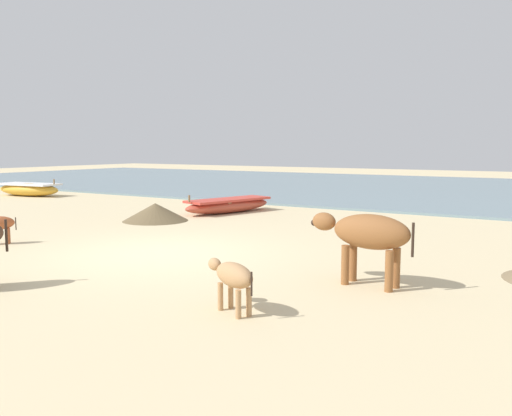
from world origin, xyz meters
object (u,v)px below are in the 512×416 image
at_px(fishing_boat_2, 228,205).
at_px(cow_adult_brown, 367,234).
at_px(fishing_boat_0, 29,189).
at_px(calf_far_tan, 233,276).

bearing_deg(fishing_boat_2, cow_adult_brown, 63.06).
relative_size(fishing_boat_0, fishing_boat_2, 0.95).
bearing_deg(fishing_boat_0, cow_adult_brown, -28.54).
bearing_deg(calf_far_tan, cow_adult_brown, -91.58).
height_order(fishing_boat_0, fishing_boat_2, fishing_boat_0).
distance_m(fishing_boat_2, cow_adult_brown, 9.00).
distance_m(fishing_boat_2, calf_far_tan, 9.93).
distance_m(fishing_boat_0, cow_adult_brown, 17.97).
bearing_deg(fishing_boat_2, fishing_boat_0, -76.05).
bearing_deg(fishing_boat_0, fishing_boat_2, -9.43).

